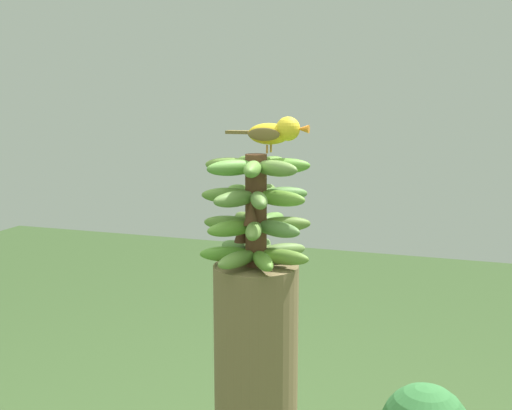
{
  "coord_description": "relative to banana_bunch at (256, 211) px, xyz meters",
  "views": [
    {
      "loc": [
        -0.49,
        1.42,
        1.33
      ],
      "look_at": [
        0.0,
        0.0,
        1.08
      ],
      "focal_mm": 44.73,
      "sensor_mm": 36.0,
      "label": 1
    }
  ],
  "objects": [
    {
      "name": "banana_bunch",
      "position": [
        0.0,
        0.0,
        0.0
      ],
      "size": [
        0.27,
        0.27,
        0.27
      ],
      "color": "brown",
      "rests_on": "banana_tree"
    },
    {
      "name": "perched_bird",
      "position": [
        -0.04,
        -0.04,
        0.19
      ],
      "size": [
        0.21,
        0.06,
        0.09
      ],
      "color": "#C68933",
      "rests_on": "banana_bunch"
    }
  ]
}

